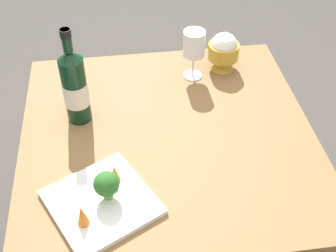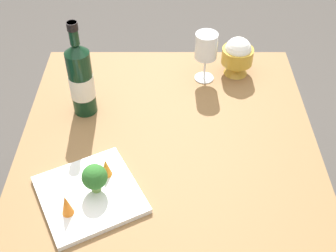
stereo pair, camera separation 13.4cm
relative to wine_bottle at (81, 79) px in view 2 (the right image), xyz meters
The scene contains 8 objects.
dining_table 0.36m from the wine_bottle, 67.95° to the left, with size 0.90×0.90×0.75m.
wine_bottle is the anchor object (origin of this frame).
wine_glass 0.43m from the wine_bottle, 113.76° to the left, with size 0.08×0.08×0.18m.
rice_bowl 0.55m from the wine_bottle, 112.08° to the left, with size 0.11×0.11×0.14m.
serving_plate 0.38m from the wine_bottle, ahead, with size 0.34×0.34×0.02m.
broccoli_floret 0.36m from the wine_bottle, 12.69° to the left, with size 0.07×0.07×0.09m.
carrot_garnish_left 0.32m from the wine_bottle, 18.96° to the left, with size 0.03×0.03×0.06m.
carrot_garnish_right 0.43m from the wine_bottle, ahead, with size 0.03×0.03×0.07m.
Camera 2 is at (0.99, 0.00, 1.69)m, focal length 47.49 mm.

